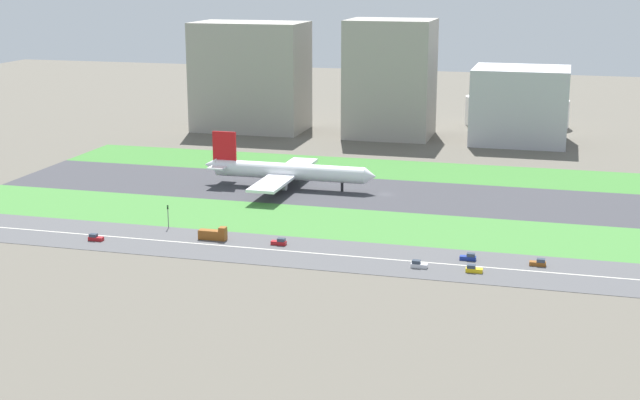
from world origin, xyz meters
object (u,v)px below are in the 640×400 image
truck_0 (214,234)px  fuel_tank_centre (543,114)px  airliner (285,171)px  terminal_building (251,77)px  car_1 (95,238)px  car_4 (418,265)px  car_3 (469,257)px  car_5 (279,242)px  car_0 (539,263)px  traffic_light (168,215)px  office_tower (520,105)px  fuel_tank_west (483,110)px  hangar_building (390,79)px  car_2 (473,269)px

truck_0 → fuel_tank_centre: bearing=69.0°
airliner → terminal_building: terminal_building is taller
car_1 → fuel_tank_centre: 265.87m
car_4 → car_3: 15.85m
car_5 → car_0: 73.20m
car_0 → traffic_light: (-111.62, 7.99, 3.37)m
airliner → truck_0: 68.16m
car_1 → fuel_tank_centre: bearing=-116.9°
truck_0 → office_tower: 198.55m
fuel_tank_west → fuel_tank_centre: size_ratio=0.68×
car_5 → terminal_building: 197.41m
car_4 → fuel_tank_centre: size_ratio=0.17×
car_0 → hangar_building: (-76.03, 182.00, 26.47)m
car_5 → car_0: size_ratio=1.00×
car_2 → airliner: bearing=-45.7°
car_2 → fuel_tank_west: size_ratio=0.25×
car_5 → fuel_tank_west: size_ratio=0.25×
fuel_tank_west → fuel_tank_centre: (29.94, 0.00, -0.33)m
car_0 → car_5: bearing=180.0°
car_5 → terminal_building: bearing=111.6°
fuel_tank_centre → car_3: bearing=-93.1°
car_3 → car_2: same height
car_4 → office_tower: bearing=-94.5°
car_3 → fuel_tank_west: size_ratio=0.25×
car_5 → car_4: bearing=-13.3°
car_0 → terminal_building: terminal_building is taller
car_1 → office_tower: office_tower is taller
car_4 → car_2: size_ratio=1.00×
car_5 → car_2: same height
airliner → car_3: 100.47m
office_tower → terminal_building: bearing=180.0°
car_3 → car_1: bearing=-174.7°
hangar_building → fuel_tank_west: hangar_building is taller
hangar_building → office_tower: hangar_building is taller
airliner → fuel_tank_centre: airliner is taller
car_2 → fuel_tank_west: 237.93m
car_5 → car_0: (73.20, 0.00, 0.00)m
car_4 → airliner: bearing=-51.8°
traffic_light → car_1: bearing=-130.2°
car_2 → fuel_tank_centre: 237.28m
truck_0 → car_3: 74.87m
hangar_building → traffic_light: bearing=-101.6°
terminal_building → office_tower: (129.62, 0.00, -9.16)m
car_2 → office_tower: bearing=-90.2°
airliner → fuel_tank_centre: 180.76m
car_3 → terminal_building: bearing=124.8°
car_2 → office_tower: 192.68m
car_1 → fuel_tank_west: 253.74m
truck_0 → car_0: (93.56, 0.00, -0.75)m
terminal_building → traffic_light: bearing=-79.0°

